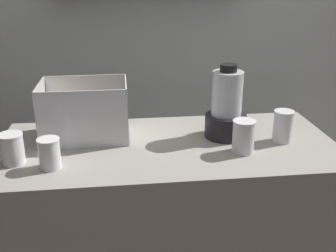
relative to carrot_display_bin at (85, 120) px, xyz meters
name	(u,v)px	position (x,y,z in m)	size (l,w,h in m)	color
counter	(168,234)	(0.34, -0.12, -0.53)	(1.40, 0.64, 0.90)	#9E998E
back_wall_unit	(151,30)	(0.34, 0.64, 0.29)	(2.60, 0.24, 2.50)	silver
carrot_display_bin	(85,120)	(0.00, 0.00, 0.00)	(0.36, 0.25, 0.24)	white
blender_pitcher	(226,109)	(0.60, -0.07, 0.05)	(0.18, 0.18, 0.32)	black
juice_cup_beet_far_left	(12,150)	(-0.25, -0.23, -0.02)	(0.09, 0.09, 0.12)	white
juice_cup_orange_left	(50,155)	(-0.11, -0.28, -0.02)	(0.08, 0.08, 0.11)	white
juice_cup_carrot_middle	(243,138)	(0.63, -0.24, -0.02)	(0.09, 0.09, 0.13)	white
juice_cup_beet_right	(283,128)	(0.82, -0.15, -0.02)	(0.08, 0.08, 0.13)	white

